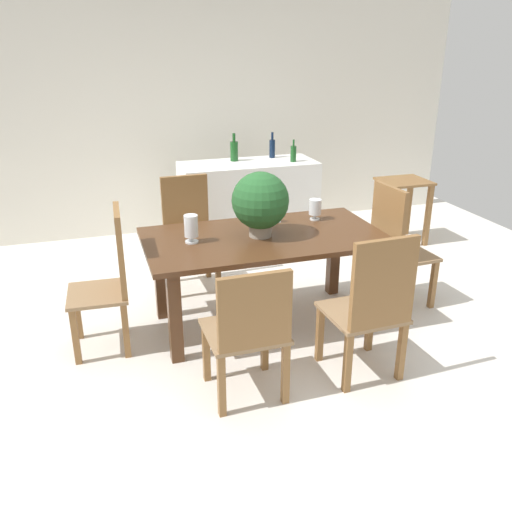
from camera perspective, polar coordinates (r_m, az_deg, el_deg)
The scene contains 17 objects.
ground_plane at distance 4.31m, azimuth 1.05°, elevation -7.31°, with size 7.04×7.04×0.00m, color silver.
back_wall at distance 6.34m, azimuth -6.66°, elevation 14.44°, with size 6.40×0.10×2.60m, color silver.
dining_table at distance 4.10m, azimuth 0.86°, elevation 0.73°, with size 1.79×0.96×0.74m.
chair_foot_end at distance 4.58m, azimuth 14.50°, elevation 1.49°, with size 0.45×0.48×1.03m.
chair_far_left at distance 4.88m, azimuth -7.17°, elevation 3.04°, with size 0.47×0.44×0.99m.
chair_near_left at distance 3.24m, azimuth -0.73°, elevation -7.68°, with size 0.48×0.47×0.91m.
chair_head_end at distance 3.93m, azimuth -15.10°, elevation -1.99°, with size 0.43×0.45×1.04m.
chair_near_right at distance 3.50m, azimuth 12.20°, elevation -4.92°, with size 0.49×0.49×1.02m.
flower_centerpiece at distance 3.97m, azimuth 0.46°, elevation 5.74°, with size 0.42×0.42×0.49m.
crystal_vase_left at distance 3.91m, azimuth -6.87°, elevation 3.06°, with size 0.10×0.10×0.21m.
crystal_vase_center_near at distance 4.42m, azimuth 6.26°, elevation 5.09°, with size 0.10×0.10×0.17m.
wine_glass at distance 4.34m, azimuth 2.24°, elevation 4.87°, with size 0.06×0.06×0.15m.
kitchen_counter at distance 5.78m, azimuth -0.79°, elevation 5.36°, with size 1.42×0.57×0.92m, color white.
wine_bottle_tall at distance 5.73m, azimuth -2.32°, elevation 11.07°, with size 0.08×0.08×0.29m.
wine_bottle_dark at distance 5.71m, azimuth 3.97°, elevation 10.76°, with size 0.06×0.06×0.23m.
wine_bottle_green at distance 5.90m, azimuth 1.72°, elevation 11.34°, with size 0.06×0.06×0.27m.
side_table at distance 6.12m, azimuth 15.21°, elevation 5.91°, with size 0.51×0.46×0.70m.
Camera 1 is at (-1.22, -3.57, 2.10)m, focal length 37.89 mm.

